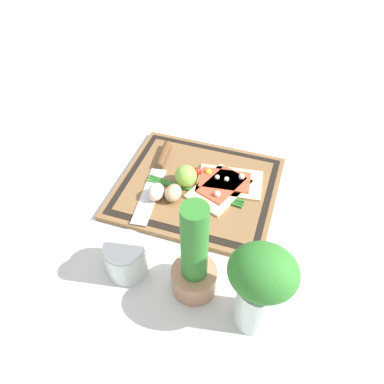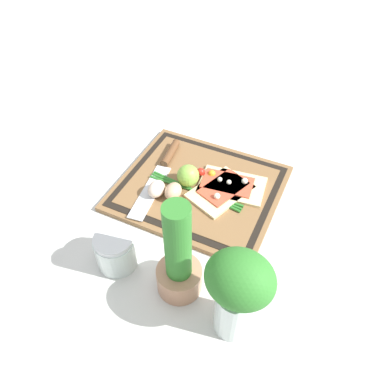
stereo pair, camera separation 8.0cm
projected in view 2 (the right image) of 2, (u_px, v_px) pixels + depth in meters
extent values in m
plane|color=silver|center=(199.00, 190.00, 0.98)|extent=(6.00, 6.00, 0.00)
cube|color=brown|center=(199.00, 188.00, 0.98)|extent=(0.40, 0.36, 0.01)
cube|color=black|center=(199.00, 186.00, 0.97)|extent=(0.38, 0.33, 0.00)
cube|color=brown|center=(199.00, 186.00, 0.97)|extent=(0.35, 0.29, 0.00)
cube|color=beige|center=(232.00, 185.00, 0.96)|extent=(0.18, 0.13, 0.01)
cube|color=#D14C33|center=(227.00, 183.00, 0.96)|extent=(0.14, 0.09, 0.00)
sphere|color=silver|center=(245.00, 181.00, 0.96)|extent=(0.02, 0.02, 0.02)
sphere|color=silver|center=(220.00, 179.00, 0.96)|extent=(0.01, 0.01, 0.01)
cube|color=beige|center=(220.00, 191.00, 0.95)|extent=(0.15, 0.18, 0.01)
cube|color=#D14C33|center=(224.00, 188.00, 0.95)|extent=(0.11, 0.14, 0.00)
sphere|color=silver|center=(217.00, 196.00, 0.92)|extent=(0.02, 0.02, 0.02)
sphere|color=silver|center=(229.00, 182.00, 0.96)|extent=(0.01, 0.01, 0.01)
cube|color=silver|center=(150.00, 191.00, 0.95)|extent=(0.06, 0.20, 0.00)
cylinder|color=brown|center=(170.00, 153.00, 1.04)|extent=(0.03, 0.10, 0.02)
ellipsoid|color=tan|center=(173.00, 191.00, 0.93)|extent=(0.04, 0.05, 0.04)
ellipsoid|color=beige|center=(156.00, 189.00, 0.93)|extent=(0.04, 0.05, 0.04)
sphere|color=#7FB742|center=(188.00, 176.00, 0.95)|extent=(0.06, 0.06, 0.06)
sphere|color=red|center=(201.00, 172.00, 0.99)|extent=(0.02, 0.02, 0.02)
sphere|color=gold|center=(212.00, 174.00, 0.98)|extent=(0.02, 0.02, 0.02)
cylinder|color=#2D7528|center=(194.00, 190.00, 0.95)|extent=(0.26, 0.04, 0.01)
cylinder|color=#2D7528|center=(194.00, 190.00, 0.95)|extent=(0.26, 0.02, 0.01)
cylinder|color=#2D7528|center=(194.00, 190.00, 0.95)|extent=(0.26, 0.01, 0.01)
cylinder|color=#AD7A5B|center=(179.00, 278.00, 0.76)|extent=(0.09, 0.09, 0.06)
cylinder|color=#2D7528|center=(178.00, 247.00, 0.69)|extent=(0.05, 0.05, 0.22)
cylinder|color=silver|center=(116.00, 252.00, 0.80)|extent=(0.09, 0.09, 0.08)
cylinder|color=#B73323|center=(118.00, 258.00, 0.82)|extent=(0.08, 0.08, 0.03)
cylinder|color=silver|center=(113.00, 239.00, 0.77)|extent=(0.08, 0.08, 0.01)
cylinder|color=silver|center=(235.00, 310.00, 0.69)|extent=(0.08, 0.08, 0.12)
ellipsoid|color=#2D7528|center=(240.00, 279.00, 0.61)|extent=(0.12, 0.11, 0.10)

